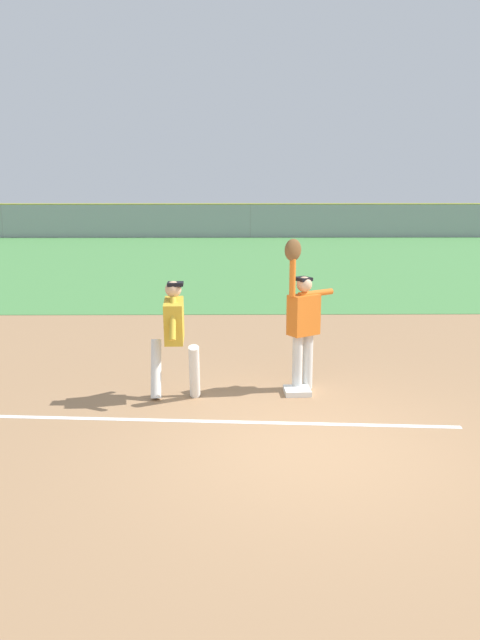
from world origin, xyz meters
TOP-DOWN VIEW (x-y plane):
  - ground_plane at (0.00, 0.00)m, footprint 79.78×79.78m
  - outfield_grass at (0.00, 16.94)m, footprint 50.98×18.89m
  - chalk_foul_line at (-3.95, 1.08)m, footprint 11.98×0.98m
  - first_base at (0.05, 1.98)m, footprint 0.40×0.40m
  - fielder at (0.13, 2.17)m, footprint 0.81×0.58m
  - runner at (-1.73, 1.78)m, footprint 0.72×0.84m
  - baseball at (0.14, 2.18)m, footprint 0.07×0.07m
  - outfield_fence at (-0.00, 26.39)m, footprint 51.06×0.08m
  - parked_car_black at (-11.88, 29.67)m, footprint 4.48×2.28m
  - parked_car_silver at (-6.46, 29.82)m, footprint 4.56×2.44m
  - parked_car_tan at (-1.22, 30.12)m, footprint 4.58×2.49m
  - parked_car_red at (3.94, 29.73)m, footprint 4.58×2.49m
  - parked_car_green at (9.77, 29.72)m, footprint 4.58×2.50m

SIDE VIEW (x-z plane):
  - ground_plane at x=0.00m, z-range 0.00..0.00m
  - chalk_foul_line at x=-3.95m, z-range 0.00..0.01m
  - outfield_grass at x=0.00m, z-range 0.00..0.01m
  - first_base at x=0.05m, z-range 0.00..0.08m
  - parked_car_black at x=-11.88m, z-range 0.05..1.30m
  - parked_car_silver at x=-6.46m, z-range 0.05..1.30m
  - parked_car_tan at x=-1.22m, z-range 0.05..1.30m
  - parked_car_red at x=3.94m, z-range 0.05..1.30m
  - parked_car_green at x=9.77m, z-range 0.05..1.30m
  - outfield_fence at x=0.00m, z-range 0.00..1.75m
  - runner at x=-1.73m, z-range 0.14..1.86m
  - fielder at x=0.13m, z-range -0.02..2.26m
  - baseball at x=0.14m, z-range 1.63..1.71m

